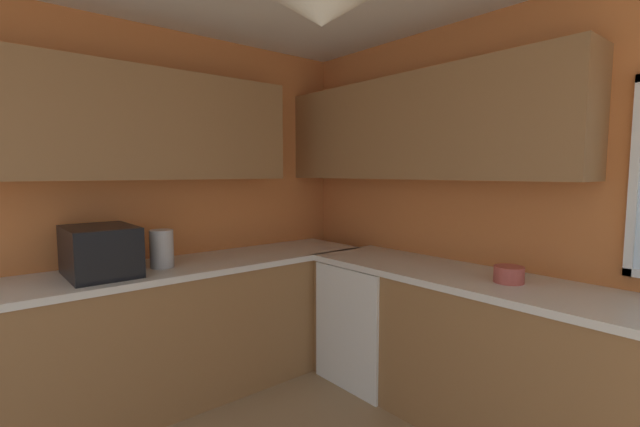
{
  "coord_description": "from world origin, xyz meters",
  "views": [
    {
      "loc": [
        1.18,
        -1.0,
        1.5
      ],
      "look_at": [
        -0.7,
        0.58,
        1.26
      ],
      "focal_mm": 24.22,
      "sensor_mm": 36.0,
      "label": 1
    }
  ],
  "objects": [
    {
      "name": "room_shell",
      "position": [
        -0.74,
        0.56,
        1.79
      ],
      "size": [
        3.86,
        3.32,
        2.55
      ],
      "color": "#D17238",
      "rests_on": "ground_plane"
    },
    {
      "name": "counter_run_left",
      "position": [
        -1.56,
        0.0,
        0.45
      ],
      "size": [
        0.65,
        2.93,
        0.89
      ],
      "color": "olive",
      "rests_on": "ground_plane"
    },
    {
      "name": "counter_run_back",
      "position": [
        0.21,
        1.29,
        0.45
      ],
      "size": [
        2.95,
        0.65,
        0.89
      ],
      "color": "olive",
      "rests_on": "ground_plane"
    },
    {
      "name": "dishwasher",
      "position": [
        -0.9,
        1.26,
        0.42
      ],
      "size": [
        0.6,
        0.6,
        0.85
      ],
      "primitive_type": "cube",
      "color": "white",
      "rests_on": "ground_plane"
    },
    {
      "name": "microwave",
      "position": [
        -1.56,
        -0.39,
        1.04
      ],
      "size": [
        0.48,
        0.36,
        0.29
      ],
      "primitive_type": "cube",
      "color": "black",
      "rests_on": "counter_run_left"
    },
    {
      "name": "kettle",
      "position": [
        -1.54,
        -0.03,
        1.01
      ],
      "size": [
        0.15,
        0.15,
        0.24
      ],
      "primitive_type": "cylinder",
      "color": "#B7B7BC",
      "rests_on": "counter_run_left"
    },
    {
      "name": "bowl",
      "position": [
        0.07,
        1.29,
        0.94
      ],
      "size": [
        0.16,
        0.16,
        0.09
      ],
      "primitive_type": "cylinder",
      "color": "#B74C42",
      "rests_on": "counter_run_back"
    }
  ]
}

